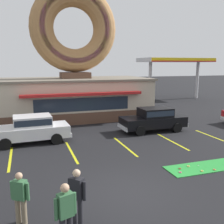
# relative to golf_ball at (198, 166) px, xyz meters

# --- Properties ---
(ground_plane) EXTENTS (160.00, 160.00, 0.00)m
(ground_plane) POSITION_rel_golf_ball_xyz_m (-3.90, -1.19, -0.05)
(ground_plane) COLOR black
(donut_shop_building) EXTENTS (12.30, 6.75, 10.96)m
(donut_shop_building) POSITION_rel_golf_ball_xyz_m (-3.10, 12.75, 3.69)
(donut_shop_building) COLOR brown
(donut_shop_building) RESTS_ON ground
(putting_mat) EXTENTS (3.59, 1.24, 0.03)m
(putting_mat) POSITION_rel_golf_ball_xyz_m (0.24, -0.15, -0.04)
(putting_mat) COLOR green
(putting_mat) RESTS_ON ground
(mini_donut_near_left) EXTENTS (0.13, 0.13, 0.04)m
(mini_donut_near_left) POSITION_rel_golf_ball_xyz_m (-1.17, -0.37, -0.00)
(mini_donut_near_left) COLOR #D8667F
(mini_donut_near_left) RESTS_ON putting_mat
(mini_donut_near_right) EXTENTS (0.13, 0.13, 0.04)m
(mini_donut_near_right) POSITION_rel_golf_ball_xyz_m (0.39, -0.59, -0.00)
(mini_donut_near_right) COLOR #D17F47
(mini_donut_near_right) RESTS_ON putting_mat
(mini_donut_mid_left) EXTENTS (0.13, 0.13, 0.04)m
(mini_donut_mid_left) POSITION_rel_golf_ball_xyz_m (-0.96, -0.02, -0.00)
(mini_donut_mid_left) COLOR brown
(mini_donut_mid_left) RESTS_ON putting_mat
(mini_donut_mid_right) EXTENTS (0.13, 0.13, 0.04)m
(mini_donut_mid_right) POSITION_rel_golf_ball_xyz_m (-0.21, -0.55, -0.00)
(mini_donut_mid_right) COLOR #E5C666
(mini_donut_mid_right) RESTS_ON putting_mat
(mini_donut_far_left) EXTENTS (0.13, 0.13, 0.04)m
(mini_donut_far_left) POSITION_rel_golf_ball_xyz_m (-0.45, 0.09, -0.00)
(mini_donut_far_left) COLOR #E5C666
(mini_donut_far_left) RESTS_ON putting_mat
(golf_ball) EXTENTS (0.04, 0.04, 0.04)m
(golf_ball) POSITION_rel_golf_ball_xyz_m (0.00, 0.00, 0.00)
(golf_ball) COLOR white
(golf_ball) RESTS_ON putting_mat
(car_black) EXTENTS (4.57, 2.00, 1.60)m
(car_black) POSITION_rel_golf_ball_xyz_m (1.07, 6.41, 0.82)
(car_black) COLOR black
(car_black) RESTS_ON ground
(car_white) EXTENTS (4.63, 2.13, 1.60)m
(car_white) POSITION_rel_golf_ball_xyz_m (-6.98, 6.20, 0.82)
(car_white) COLOR silver
(car_white) RESTS_ON ground
(pedestrian_blue_sweater_man) EXTENTS (0.52, 0.41, 1.56)m
(pedestrian_blue_sweater_man) POSITION_rel_golf_ball_xyz_m (-7.49, -1.98, 0.80)
(pedestrian_blue_sweater_man) COLOR #7F7056
(pedestrian_blue_sweater_man) RESTS_ON ground
(pedestrian_hooded_kid) EXTENTS (0.44, 0.46, 1.68)m
(pedestrian_hooded_kid) POSITION_rel_golf_ball_xyz_m (-5.97, -2.55, 0.88)
(pedestrian_hooded_kid) COLOR #232328
(pedestrian_hooded_kid) RESTS_ON ground
(pedestrian_leather_jacket_man) EXTENTS (0.57, 0.35, 1.69)m
(pedestrian_leather_jacket_man) POSITION_rel_golf_ball_xyz_m (-6.41, -3.36, 0.89)
(pedestrian_leather_jacket_man) COLOR #232328
(pedestrian_leather_jacket_man) RESTS_ON ground
(gas_station_canopy) EXTENTS (9.00, 4.46, 5.30)m
(gas_station_canopy) POSITION_rel_golf_ball_xyz_m (11.30, 20.50, 4.81)
(gas_station_canopy) COLOR silver
(gas_station_canopy) RESTS_ON ground
(parking_stripe_far_left) EXTENTS (0.12, 3.60, 0.01)m
(parking_stripe_far_left) POSITION_rel_golf_ball_xyz_m (-8.06, 3.81, -0.05)
(parking_stripe_far_left) COLOR yellow
(parking_stripe_far_left) RESTS_ON ground
(parking_stripe_left) EXTENTS (0.12, 3.60, 0.01)m
(parking_stripe_left) POSITION_rel_golf_ball_xyz_m (-5.06, 3.81, -0.05)
(parking_stripe_left) COLOR yellow
(parking_stripe_left) RESTS_ON ground
(parking_stripe_mid_left) EXTENTS (0.12, 3.60, 0.01)m
(parking_stripe_mid_left) POSITION_rel_golf_ball_xyz_m (-2.06, 3.81, -0.05)
(parking_stripe_mid_left) COLOR yellow
(parking_stripe_mid_left) RESTS_ON ground
(parking_stripe_centre) EXTENTS (0.12, 3.60, 0.01)m
(parking_stripe_centre) POSITION_rel_golf_ball_xyz_m (0.94, 3.81, -0.05)
(parking_stripe_centre) COLOR yellow
(parking_stripe_centre) RESTS_ON ground
(parking_stripe_mid_right) EXTENTS (0.12, 3.60, 0.01)m
(parking_stripe_mid_right) POSITION_rel_golf_ball_xyz_m (3.94, 3.81, -0.05)
(parking_stripe_mid_right) COLOR yellow
(parking_stripe_mid_right) RESTS_ON ground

